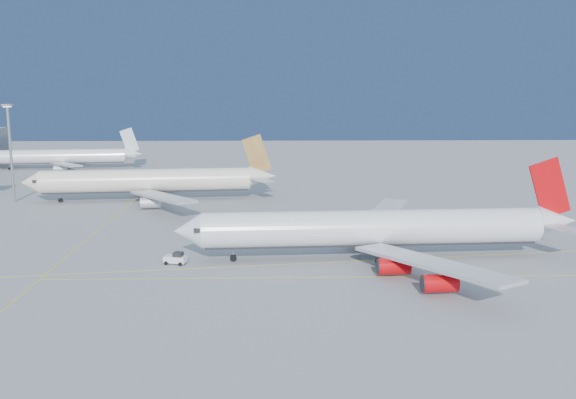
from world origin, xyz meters
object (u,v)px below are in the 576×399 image
object	(u,v)px
airliner_third	(65,157)
airliner_virgin	(381,229)
pushback_tug	(176,258)
light_mast	(10,145)
airliner_etihad	(152,181)

from	to	relation	value
airliner_third	airliner_virgin	bearing A→B (deg)	-59.23
airliner_third	pushback_tug	world-z (taller)	airliner_third
airliner_third	light_mast	bearing A→B (deg)	-89.86
airliner_etihad	airliner_virgin	bearing A→B (deg)	-55.16
airliner_virgin	airliner_etihad	world-z (taller)	airliner_virgin
airliner_third	pushback_tug	size ratio (longest dim) A/B	13.65
airliner_virgin	pushback_tug	world-z (taller)	airliner_virgin
airliner_etihad	airliner_third	distance (m)	81.95
airliner_etihad	airliner_third	world-z (taller)	airliner_etihad
airliner_third	light_mast	xyz separation A→B (m)	(7.83, -69.60, 10.86)
light_mast	airliner_third	bearing A→B (deg)	96.42
pushback_tug	light_mast	xyz separation A→B (m)	(-53.04, 62.97, 14.53)
airliner_virgin	light_mast	world-z (taller)	light_mast
airliner_virgin	pushback_tug	size ratio (longest dim) A/B	17.66
airliner_virgin	light_mast	size ratio (longest dim) A/B	2.83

